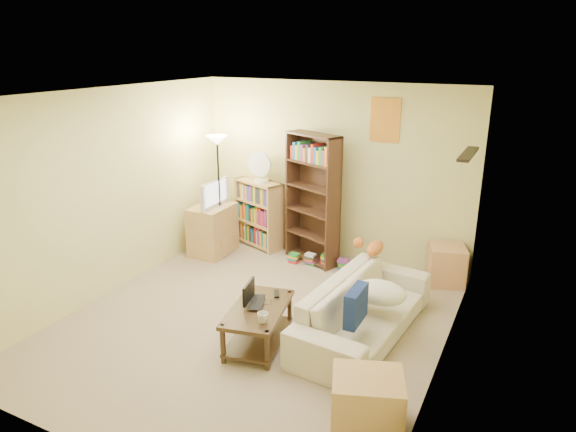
{
  "coord_description": "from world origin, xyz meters",
  "views": [
    {
      "loc": [
        2.62,
        -4.4,
        2.95
      ],
      "look_at": [
        0.06,
        0.7,
        1.05
      ],
      "focal_mm": 32.0,
      "sensor_mm": 36.0,
      "label": 1
    }
  ],
  "objects_px": {
    "coffee_table": "(258,320)",
    "end_cabinet": "(367,402)",
    "mug": "(263,318)",
    "short_bookshelf": "(259,214)",
    "laptop": "(262,303)",
    "television": "(211,193)",
    "tabby_cat": "(372,247)",
    "tv_stand": "(213,230)",
    "desk_fan": "(260,167)",
    "tall_bookshelf": "(313,196)",
    "sofa": "(364,309)",
    "side_table": "(446,265)",
    "floor_lamp": "(218,161)"
  },
  "relations": [
    {
      "from": "tall_bookshelf",
      "to": "tabby_cat",
      "type": "bearing_deg",
      "value": -12.87
    },
    {
      "from": "television",
      "to": "tall_bookshelf",
      "type": "xyz_separation_m",
      "value": [
        1.43,
        0.39,
        0.05
      ]
    },
    {
      "from": "laptop",
      "to": "tall_bookshelf",
      "type": "xyz_separation_m",
      "value": [
        -0.4,
        2.17,
        0.53
      ]
    },
    {
      "from": "floor_lamp",
      "to": "coffee_table",
      "type": "bearing_deg",
      "value": -47.95
    },
    {
      "from": "short_bookshelf",
      "to": "floor_lamp",
      "type": "bearing_deg",
      "value": -107.49
    },
    {
      "from": "coffee_table",
      "to": "short_bookshelf",
      "type": "bearing_deg",
      "value": 107.7
    },
    {
      "from": "desk_fan",
      "to": "side_table",
      "type": "bearing_deg",
      "value": -0.68
    },
    {
      "from": "television",
      "to": "laptop",
      "type": "bearing_deg",
      "value": -135.1
    },
    {
      "from": "tv_stand",
      "to": "desk_fan",
      "type": "height_order",
      "value": "desk_fan"
    },
    {
      "from": "tall_bookshelf",
      "to": "desk_fan",
      "type": "xyz_separation_m",
      "value": [
        -0.91,
        0.14,
        0.29
      ]
    },
    {
      "from": "short_bookshelf",
      "to": "floor_lamp",
      "type": "distance_m",
      "value": 1.08
    },
    {
      "from": "short_bookshelf",
      "to": "sofa",
      "type": "bearing_deg",
      "value": -17.13
    },
    {
      "from": "tv_stand",
      "to": "tall_bookshelf",
      "type": "bearing_deg",
      "value": 14.34
    },
    {
      "from": "tall_bookshelf",
      "to": "laptop",
      "type": "bearing_deg",
      "value": -57.92
    },
    {
      "from": "desk_fan",
      "to": "tabby_cat",
      "type": "bearing_deg",
      "value": -24.09
    },
    {
      "from": "sofa",
      "to": "side_table",
      "type": "height_order",
      "value": "sofa"
    },
    {
      "from": "coffee_table",
      "to": "side_table",
      "type": "distance_m",
      "value": 2.76
    },
    {
      "from": "desk_fan",
      "to": "floor_lamp",
      "type": "bearing_deg",
      "value": -134.97
    },
    {
      "from": "tabby_cat",
      "to": "coffee_table",
      "type": "relative_size",
      "value": 0.46
    },
    {
      "from": "tabby_cat",
      "to": "coffee_table",
      "type": "distance_m",
      "value": 1.69
    },
    {
      "from": "tabby_cat",
      "to": "tv_stand",
      "type": "height_order",
      "value": "tabby_cat"
    },
    {
      "from": "coffee_table",
      "to": "end_cabinet",
      "type": "height_order",
      "value": "end_cabinet"
    },
    {
      "from": "side_table",
      "to": "sofa",
      "type": "bearing_deg",
      "value": -108.03
    },
    {
      "from": "coffee_table",
      "to": "short_bookshelf",
      "type": "xyz_separation_m",
      "value": [
        -1.36,
        2.42,
        0.24
      ]
    },
    {
      "from": "floor_lamp",
      "to": "end_cabinet",
      "type": "height_order",
      "value": "floor_lamp"
    },
    {
      "from": "laptop",
      "to": "floor_lamp",
      "type": "bearing_deg",
      "value": 21.74
    },
    {
      "from": "coffee_table",
      "to": "tall_bookshelf",
      "type": "relative_size",
      "value": 0.56
    },
    {
      "from": "coffee_table",
      "to": "television",
      "type": "bearing_deg",
      "value": 123.07
    },
    {
      "from": "side_table",
      "to": "floor_lamp",
      "type": "bearing_deg",
      "value": -172.76
    },
    {
      "from": "tv_stand",
      "to": "short_bookshelf",
      "type": "relative_size",
      "value": 0.71
    },
    {
      "from": "coffee_table",
      "to": "tv_stand",
      "type": "relative_size",
      "value": 1.42
    },
    {
      "from": "side_table",
      "to": "tabby_cat",
      "type": "bearing_deg",
      "value": -130.28
    },
    {
      "from": "television",
      "to": "side_table",
      "type": "xyz_separation_m",
      "value": [
        3.29,
        0.5,
        -0.67
      ]
    },
    {
      "from": "tabby_cat",
      "to": "laptop",
      "type": "bearing_deg",
      "value": -117.22
    },
    {
      "from": "desk_fan",
      "to": "side_table",
      "type": "height_order",
      "value": "desk_fan"
    },
    {
      "from": "side_table",
      "to": "coffee_table",
      "type": "bearing_deg",
      "value": -121.91
    },
    {
      "from": "tabby_cat",
      "to": "mug",
      "type": "relative_size",
      "value": 4.3
    },
    {
      "from": "tabby_cat",
      "to": "floor_lamp",
      "type": "relative_size",
      "value": 0.27
    },
    {
      "from": "television",
      "to": "tall_bookshelf",
      "type": "height_order",
      "value": "tall_bookshelf"
    },
    {
      "from": "side_table",
      "to": "tall_bookshelf",
      "type": "bearing_deg",
      "value": -176.76
    },
    {
      "from": "coffee_table",
      "to": "television",
      "type": "height_order",
      "value": "television"
    },
    {
      "from": "sofa",
      "to": "tabby_cat",
      "type": "relative_size",
      "value": 4.47
    },
    {
      "from": "tabby_cat",
      "to": "mug",
      "type": "xyz_separation_m",
      "value": [
        -0.53,
        -1.71,
        -0.21
      ]
    },
    {
      "from": "laptop",
      "to": "television",
      "type": "relative_size",
      "value": 0.6
    },
    {
      "from": "coffee_table",
      "to": "side_table",
      "type": "xyz_separation_m",
      "value": [
        1.46,
        2.34,
        -0.02
      ]
    },
    {
      "from": "sofa",
      "to": "tv_stand",
      "type": "xyz_separation_m",
      "value": [
        -2.74,
        1.19,
        0.06
      ]
    },
    {
      "from": "mug",
      "to": "short_bookshelf",
      "type": "distance_m",
      "value": 3.08
    },
    {
      "from": "sofa",
      "to": "floor_lamp",
      "type": "relative_size",
      "value": 1.21
    },
    {
      "from": "laptop",
      "to": "end_cabinet",
      "type": "distance_m",
      "value": 1.59
    },
    {
      "from": "side_table",
      "to": "end_cabinet",
      "type": "xyz_separation_m",
      "value": [
        -0.07,
        -3.02,
        -0.02
      ]
    }
  ]
}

